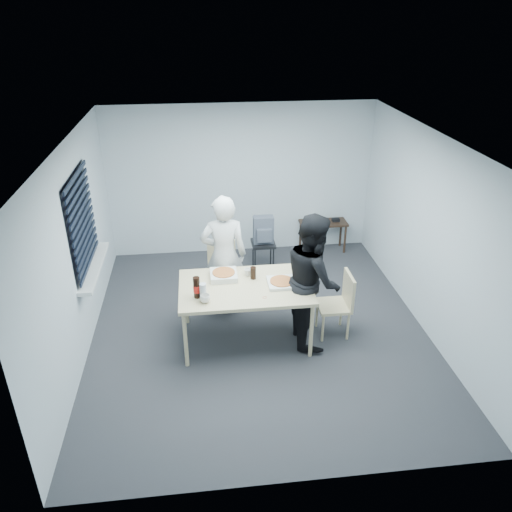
{
  "coord_description": "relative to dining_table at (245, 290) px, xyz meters",
  "views": [
    {
      "loc": [
        -0.72,
        -5.64,
        4.02
      ],
      "look_at": [
        -0.03,
        0.1,
        1.07
      ],
      "focal_mm": 35.0,
      "sensor_mm": 36.0,
      "label": 1
    }
  ],
  "objects": [
    {
      "name": "mug_b",
      "position": [
        0.06,
        0.27,
        0.1
      ],
      "size": [
        0.1,
        0.1,
        0.09
      ],
      "primitive_type": "imported",
      "color": "white",
      "rests_on": "dining_table"
    },
    {
      "name": "rubber_band",
      "position": [
        0.21,
        -0.31,
        0.06
      ],
      "size": [
        0.07,
        0.07,
        0.0
      ],
      "primitive_type": "torus",
      "rotation": [
        0.0,
        0.0,
        0.37
      ],
      "color": "red",
      "rests_on": "dining_table"
    },
    {
      "name": "soda_bottle",
      "position": [
        -0.61,
        -0.2,
        0.19
      ],
      "size": [
        0.09,
        0.09,
        0.28
      ],
      "rotation": [
        0.0,
        0.0,
        -0.16
      ],
      "color": "black",
      "rests_on": "dining_table"
    },
    {
      "name": "chair_right",
      "position": [
        1.26,
        -0.01,
        -0.24
      ],
      "size": [
        0.42,
        0.42,
        0.89
      ],
      "color": "beige",
      "rests_on": "ground"
    },
    {
      "name": "cola_glass",
      "position": [
        0.12,
        0.18,
        0.14
      ],
      "size": [
        0.08,
        0.08,
        0.17
      ],
      "primitive_type": "cylinder",
      "rotation": [
        0.0,
        0.0,
        -0.01
      ],
      "color": "black",
      "rests_on": "dining_table"
    },
    {
      "name": "pizza_box_a",
      "position": [
        -0.26,
        0.24,
        0.1
      ],
      "size": [
        0.35,
        0.35,
        0.09
      ],
      "rotation": [
        0.0,
        0.0,
        0.08
      ],
      "color": "silver",
      "rests_on": "dining_table"
    },
    {
      "name": "room",
      "position": [
        -1.99,
        0.61,
        0.69
      ],
      "size": [
        5.0,
        5.0,
        5.0
      ],
      "color": "#313137",
      "rests_on": "ground"
    },
    {
      "name": "backpack",
      "position": [
        0.48,
        1.83,
        -0.01
      ],
      "size": [
        0.32,
        0.24,
        0.45
      ],
      "rotation": [
        0.0,
        0.0,
        -0.08
      ],
      "color": "slate",
      "rests_on": "stool"
    },
    {
      "name": "black_box",
      "position": [
        1.86,
        2.49,
        -0.17
      ],
      "size": [
        0.13,
        0.1,
        0.05
      ],
      "primitive_type": "cube",
      "rotation": [
        0.0,
        0.0,
        0.06
      ],
      "color": "black",
      "rests_on": "side_table"
    },
    {
      "name": "person_black",
      "position": [
        0.85,
        -0.06,
        0.13
      ],
      "size": [
        0.47,
        0.86,
        1.77
      ],
      "primitive_type": "imported",
      "rotation": [
        0.0,
        0.0,
        1.57
      ],
      "color": "black",
      "rests_on": "ground"
    },
    {
      "name": "dining_table",
      "position": [
        0.0,
        0.0,
        0.0
      ],
      "size": [
        1.67,
        1.06,
        0.81
      ],
      "color": "beige",
      "rests_on": "ground"
    },
    {
      "name": "mug_a",
      "position": [
        -0.51,
        -0.32,
        0.11
      ],
      "size": [
        0.17,
        0.17,
        0.1
      ],
      "primitive_type": "imported",
      "rotation": [
        0.0,
        0.0,
        0.52
      ],
      "color": "white",
      "rests_on": "dining_table"
    },
    {
      "name": "side_table",
      "position": [
        1.64,
        2.49,
        -0.28
      ],
      "size": [
        0.83,
        0.37,
        0.55
      ],
      "color": "#39241A",
      "rests_on": "ground"
    },
    {
      "name": "plastic_cups",
      "position": [
        -0.53,
        -0.23,
        0.16
      ],
      "size": [
        0.11,
        0.11,
        0.2
      ],
      "primitive_type": "cylinder",
      "rotation": [
        0.0,
        0.0,
        -0.41
      ],
      "color": "silver",
      "rests_on": "dining_table"
    },
    {
      "name": "person_white",
      "position": [
        -0.22,
        0.72,
        0.13
      ],
      "size": [
        0.65,
        0.42,
        1.77
      ],
      "primitive_type": "imported",
      "rotation": [
        0.0,
        0.0,
        3.14
      ],
      "color": "silver",
      "rests_on": "ground"
    },
    {
      "name": "pizza_box_b",
      "position": [
        0.47,
        -0.01,
        0.08
      ],
      "size": [
        0.36,
        0.36,
        0.05
      ],
      "rotation": [
        0.0,
        0.0,
        -0.27
      ],
      "color": "silver",
      "rests_on": "dining_table"
    },
    {
      "name": "stool",
      "position": [
        0.48,
        1.84,
        -0.34
      ],
      "size": [
        0.38,
        0.38,
        0.53
      ],
      "color": "black",
      "rests_on": "ground"
    },
    {
      "name": "papers",
      "position": [
        1.49,
        2.48,
        -0.2
      ],
      "size": [
        0.26,
        0.32,
        0.0
      ],
      "primitive_type": "cube",
      "rotation": [
        0.0,
        0.0,
        -0.15
      ],
      "color": "white",
      "rests_on": "side_table"
    },
    {
      "name": "chair_far",
      "position": [
        -0.24,
        1.12,
        -0.24
      ],
      "size": [
        0.42,
        0.42,
        0.89
      ],
      "color": "beige",
      "rests_on": "ground"
    }
  ]
}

